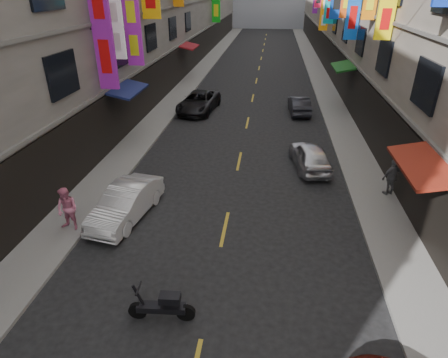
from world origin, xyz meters
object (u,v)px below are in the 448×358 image
(pedestrian_lfar, at_px, (67,209))
(car_right_mid, at_px, (310,156))
(car_left_far, at_px, (199,102))
(pedestrian_rfar, at_px, (392,177))
(car_right_far, at_px, (299,105))
(scooter_crossing, at_px, (162,306))
(scooter_far_right, at_px, (315,158))
(car_left_mid, at_px, (126,203))

(pedestrian_lfar, bearing_deg, car_right_mid, 46.57)
(car_left_far, relative_size, pedestrian_rfar, 2.99)
(car_right_far, bearing_deg, pedestrian_lfar, 55.70)
(car_left_far, relative_size, car_right_mid, 1.29)
(scooter_crossing, distance_m, pedestrian_rfar, 10.84)
(car_left_far, bearing_deg, scooter_crossing, -75.96)
(scooter_far_right, xyz_separation_m, pedestrian_rfar, (2.87, -2.65, 0.48))
(pedestrian_rfar, bearing_deg, scooter_far_right, -68.78)
(scooter_crossing, relative_size, car_left_mid, 0.46)
(car_right_mid, xyz_separation_m, pedestrian_rfar, (3.13, -2.45, 0.29))
(scooter_far_right, bearing_deg, car_right_mid, 26.10)
(car_right_far, xyz_separation_m, pedestrian_rfar, (3.20, -11.25, 0.33))
(scooter_crossing, relative_size, pedestrian_rfar, 1.13)
(car_left_far, relative_size, pedestrian_lfar, 2.90)
(scooter_far_right, relative_size, car_left_mid, 0.46)
(car_left_mid, height_order, car_right_mid, car_left_mid)
(car_right_mid, bearing_deg, car_left_far, -59.51)
(scooter_far_right, distance_m, car_right_mid, 0.38)
(scooter_far_right, bearing_deg, scooter_crossing, 53.68)
(car_right_mid, bearing_deg, car_left_mid, 26.81)
(car_left_mid, bearing_deg, pedestrian_lfar, -135.70)
(car_left_mid, bearing_deg, scooter_far_right, 46.10)
(scooter_crossing, bearing_deg, car_right_mid, -28.43)
(car_left_mid, height_order, pedestrian_lfar, pedestrian_lfar)
(scooter_crossing, bearing_deg, car_left_far, 3.78)
(car_left_far, distance_m, pedestrian_rfar, 14.89)
(car_left_far, distance_m, car_right_mid, 10.98)
(car_left_far, height_order, car_right_far, car_left_far)
(car_left_far, distance_m, car_right_far, 7.01)
(car_left_mid, bearing_deg, scooter_crossing, -50.20)
(car_left_mid, relative_size, pedestrian_rfar, 2.44)
(car_left_mid, xyz_separation_m, car_right_far, (7.23, 14.18, -0.06))
(scooter_far_right, xyz_separation_m, car_left_far, (-7.33, 8.20, 0.22))
(car_left_mid, relative_size, pedestrian_lfar, 2.37)
(scooter_far_right, bearing_deg, pedestrian_rfar, 126.34)
(scooter_far_right, height_order, pedestrian_lfar, pedestrian_lfar)
(car_left_mid, xyz_separation_m, car_right_mid, (7.30, 5.38, -0.01))
(scooter_far_right, bearing_deg, car_left_mid, 25.46)
(scooter_crossing, bearing_deg, car_left_mid, 26.26)
(car_right_mid, distance_m, pedestrian_lfar, 11.12)
(pedestrian_rfar, bearing_deg, pedestrian_lfar, -7.43)
(car_right_far, bearing_deg, car_right_mid, 86.30)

